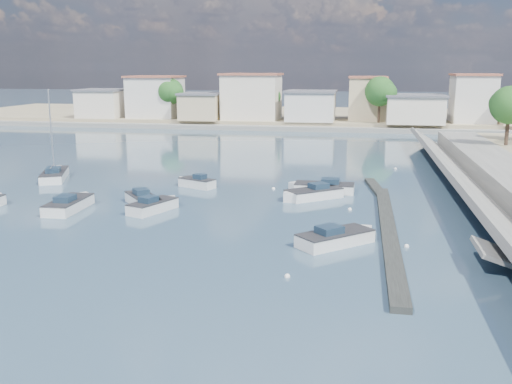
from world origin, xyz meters
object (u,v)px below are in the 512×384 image
motorboat_a (70,205)px  motorboat_g (144,201)px  motorboat_b (155,206)px  motorboat_d (311,194)px  motorboat_c (321,188)px  motorboat_f (196,183)px  sailboat (55,175)px  motorboat_h (338,238)px

motorboat_a → motorboat_g: same height
motorboat_b → motorboat_d: 13.10m
motorboat_c → motorboat_f: size_ratio=1.53×
motorboat_b → motorboat_c: 15.14m
motorboat_a → motorboat_g: bearing=21.2°
motorboat_c → sailboat: sailboat is taller
motorboat_f → motorboat_g: bearing=-104.1°
motorboat_a → motorboat_h: 21.56m
motorboat_d → motorboat_h: 12.52m
motorboat_c → sailboat: bearing=176.6°
motorboat_b → motorboat_d: same height
motorboat_c → sailboat: (-26.46, 1.58, 0.03)m
motorboat_b → motorboat_h: bearing=-22.6°
motorboat_a → motorboat_b: bearing=6.0°
motorboat_a → motorboat_f: size_ratio=1.50×
motorboat_a → motorboat_c: (18.80, 9.72, 0.00)m
motorboat_f → sailboat: 14.95m
motorboat_a → motorboat_d: same height
motorboat_c → motorboat_f: same height
motorboat_c → motorboat_d: (-0.65, -2.76, -0.00)m
motorboat_a → motorboat_d: bearing=21.0°
motorboat_d → motorboat_h: bearing=-77.2°
motorboat_g → motorboat_h: (15.66, -7.29, -0.00)m
motorboat_c → motorboat_h: 15.12m
motorboat_f → motorboat_g: 8.09m
motorboat_f → motorboat_h: size_ratio=0.77×
sailboat → motorboat_a: bearing=-55.9°
motorboat_b → motorboat_d: (11.50, 6.27, -0.00)m
motorboat_d → motorboat_h: same height
motorboat_b → motorboat_f: bearing=86.4°
motorboat_a → motorboat_c: size_ratio=0.98×
motorboat_f → motorboat_h: 20.40m
motorboat_g → sailboat: (-12.92, 9.27, 0.03)m
motorboat_h → motorboat_b: bearing=157.4°
motorboat_a → motorboat_c: same height
motorboat_a → motorboat_c: 21.16m
motorboat_h → motorboat_f: bearing=132.1°
motorboat_f → motorboat_h: same height
motorboat_c → motorboat_h: size_ratio=1.17×
motorboat_f → sailboat: sailboat is taller
motorboat_b → motorboat_f: 9.21m
motorboat_a → motorboat_d: 19.44m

